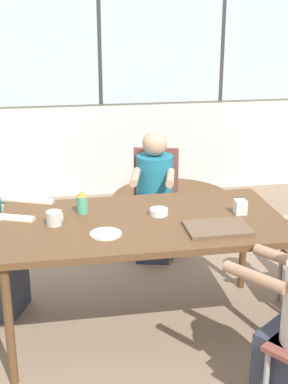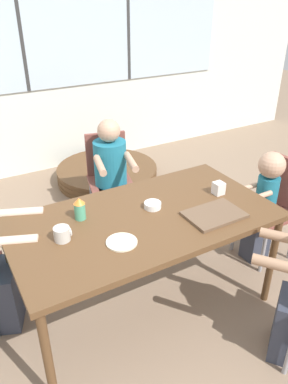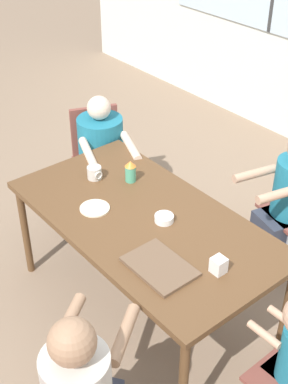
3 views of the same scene
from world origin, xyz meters
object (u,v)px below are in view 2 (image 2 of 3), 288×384
object	(u,v)px
person_toddler	(263,205)
folded_table_stack	(107,174)
milk_carton_small	(218,188)
coffee_mug	(62,234)
chair_for_man_blue_shirt	(108,170)
person_man_blue_shirt	(112,181)
sippy_cup	(80,208)
bowl_white_shallow	(153,205)
chair_for_toddler	(276,200)

from	to	relation	value
person_toddler	folded_table_stack	distance (m)	2.06
person_toddler	milk_carton_small	distance (m)	0.59
coffee_mug	chair_for_man_blue_shirt	bearing A→B (deg)	55.07
person_man_blue_shirt	sippy_cup	distance (m)	1.14
chair_for_man_blue_shirt	person_man_blue_shirt	distance (m)	0.17
person_man_blue_shirt	bowl_white_shallow	distance (m)	1.06
coffee_mug	chair_for_toddler	bearing A→B (deg)	-0.21
person_toddler	person_man_blue_shirt	bearing A→B (deg)	38.22
person_man_blue_shirt	sippy_cup	bearing A→B (deg)	68.73
coffee_mug	folded_table_stack	bearing A→B (deg)	59.25
chair_for_man_blue_shirt	person_toddler	distance (m)	1.46
person_toddler	milk_carton_small	xyz separation A→B (m)	(-0.51, -0.01, 0.29)
chair_for_toddler	bowl_white_shallow	distance (m)	1.19
person_man_blue_shirt	coffee_mug	bearing A→B (deg)	66.72
person_toddler	folded_table_stack	xyz separation A→B (m)	(-0.49, 1.96, -0.42)
chair_for_man_blue_shirt	chair_for_toddler	world-z (taller)	same
folded_table_stack	coffee_mug	bearing A→B (deg)	-120.75
chair_for_man_blue_shirt	sippy_cup	bearing A→B (deg)	71.51
chair_for_man_blue_shirt	person_toddler	size ratio (longest dim) A/B	0.89
chair_for_man_blue_shirt	milk_carton_small	xyz separation A→B (m)	(0.30, -1.22, 0.29)
chair_for_man_blue_shirt	folded_table_stack	distance (m)	0.90
chair_for_toddler	bowl_white_shallow	world-z (taller)	chair_for_toddler
person_toddler	sippy_cup	bearing A→B (deg)	82.87
person_toddler	chair_for_toddler	bearing A→B (deg)	-90.00
bowl_white_shallow	coffee_mug	bearing A→B (deg)	-175.66
person_toddler	sippy_cup	world-z (taller)	person_toddler
sippy_cup	coffee_mug	bearing A→B (deg)	-136.67
person_toddler	folded_table_stack	bearing A→B (deg)	13.64
chair_for_toddler	person_man_blue_shirt	distance (m)	1.45
milk_carton_small	chair_for_toddler	bearing A→B (deg)	0.69
chair_for_toddler	bowl_white_shallow	bearing A→B (deg)	86.76
coffee_mug	milk_carton_small	world-z (taller)	milk_carton_small
chair_for_toddler	person_toddler	xyz separation A→B (m)	(-0.15, -0.00, 0.00)
bowl_white_shallow	sippy_cup	bearing A→B (deg)	166.13
person_man_blue_shirt	milk_carton_small	bearing A→B (deg)	121.88
chair_for_man_blue_shirt	milk_carton_small	size ratio (longest dim) A/B	9.67
milk_carton_small	coffee_mug	bearing A→B (deg)	179.27
person_man_blue_shirt	folded_table_stack	world-z (taller)	person_man_blue_shirt
chair_for_toddler	person_man_blue_shirt	bearing A→B (deg)	42.85
milk_carton_small	bowl_white_shallow	world-z (taller)	milk_carton_small
sippy_cup	chair_for_toddler	bearing A→B (deg)	-5.96
person_toddler	coffee_mug	size ratio (longest dim) A/B	9.55
person_man_blue_shirt	coffee_mug	world-z (taller)	person_man_blue_shirt
bowl_white_shallow	folded_table_stack	xyz separation A→B (m)	(0.52, 1.90, -0.69)
person_toddler	coffee_mug	xyz separation A→B (m)	(-1.65, 0.01, 0.29)
milk_carton_small	folded_table_stack	distance (m)	2.09
chair_for_toddler	milk_carton_small	bearing A→B (deg)	90.17
coffee_mug	bowl_white_shallow	world-z (taller)	coffee_mug
milk_carton_small	folded_table_stack	bearing A→B (deg)	89.54
person_man_blue_shirt	milk_carton_small	size ratio (longest dim) A/B	11.88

